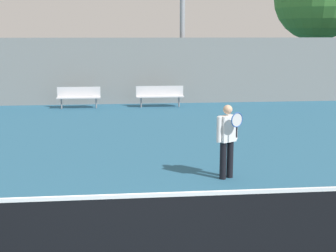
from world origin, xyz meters
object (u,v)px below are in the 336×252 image
at_px(tennis_player, 227,138).
at_px(bench_adjacent_court, 160,94).
at_px(tennis_net, 121,235).
at_px(bench_courtside_near, 79,95).

height_order(tennis_player, bench_adjacent_court, tennis_player).
xyz_separation_m(tennis_net, bench_courtside_near, (-1.66, 13.85, -0.01)).
bearing_deg(bench_courtside_near, tennis_player, -68.61).
bearing_deg(tennis_player, bench_adjacent_court, 63.61).
relative_size(tennis_player, bench_adjacent_court, 0.79).
distance_m(bench_courtside_near, bench_adjacent_court, 3.35).
distance_m(tennis_net, bench_adjacent_court, 13.95).
relative_size(bench_courtside_near, bench_adjacent_court, 0.89).
height_order(tennis_player, bench_courtside_near, tennis_player).
xyz_separation_m(tennis_player, bench_adjacent_court, (-0.56, 9.98, -0.34)).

